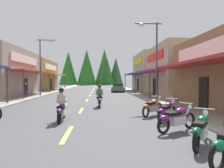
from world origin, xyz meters
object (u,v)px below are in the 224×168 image
at_px(streetlamp_left, 43,59).
at_px(streetlamp_right, 153,51).
at_px(motorcycle_parked_right_2, 177,118).
at_px(rider_cruising_lead, 62,107).
at_px(motorcycle_parked_right_1, 201,129).
at_px(parked_car_curbside, 118,88).
at_px(motorcycle_parked_right_3, 167,111).
at_px(pedestrian_by_shop, 26,89).
at_px(rider_cruising_trailing, 99,98).
at_px(motorcycle_parked_right_4, 153,107).

height_order(streetlamp_left, streetlamp_right, streetlamp_left).
height_order(motorcycle_parked_right_2, rider_cruising_lead, rider_cruising_lead).
relative_size(motorcycle_parked_right_1, parked_car_curbside, 0.41).
bearing_deg(motorcycle_parked_right_2, motorcycle_parked_right_1, -118.66).
bearing_deg(motorcycle_parked_right_1, streetlamp_right, 29.18).
bearing_deg(motorcycle_parked_right_3, pedestrian_by_shop, 79.61).
distance_m(streetlamp_left, streetlamp_right, 13.58).
bearing_deg(rider_cruising_trailing, rider_cruising_lead, 159.97).
distance_m(rider_cruising_lead, parked_car_curbside, 23.88).
xyz_separation_m(motorcycle_parked_right_4, parked_car_curbside, (0.13, 22.27, 0.20)).
bearing_deg(parked_car_curbside, pedestrian_by_shop, 139.89).
bearing_deg(motorcycle_parked_right_4, motorcycle_parked_right_1, -136.29).
distance_m(streetlamp_left, rider_cruising_lead, 15.98).
bearing_deg(rider_cruising_trailing, streetlamp_left, 33.13).
xyz_separation_m(rider_cruising_lead, parked_car_curbside, (4.73, 23.41, 0.03)).
distance_m(motorcycle_parked_right_3, parked_car_curbside, 23.80).
height_order(rider_cruising_lead, parked_car_curbside, rider_cruising_lead).
height_order(streetlamp_left, pedestrian_by_shop, streetlamp_left).
bearing_deg(motorcycle_parked_right_3, streetlamp_left, 71.80).
distance_m(streetlamp_left, parked_car_curbside, 13.29).
bearing_deg(motorcycle_parked_right_1, parked_car_curbside, 36.17).
height_order(streetlamp_left, rider_cruising_lead, streetlamp_left).
distance_m(motorcycle_parked_right_1, rider_cruising_trailing, 9.39).
height_order(motorcycle_parked_right_2, rider_cruising_trailing, rider_cruising_trailing).
bearing_deg(rider_cruising_trailing, motorcycle_parked_right_2, -158.76).
bearing_deg(motorcycle_parked_right_3, motorcycle_parked_right_4, 50.09).
xyz_separation_m(motorcycle_parked_right_4, pedestrian_by_shop, (-10.43, 11.16, 0.46)).
bearing_deg(pedestrian_by_shop, motorcycle_parked_right_3, 123.02).
height_order(motorcycle_parked_right_4, parked_car_curbside, parked_car_curbside).
bearing_deg(streetlamp_left, motorcycle_parked_right_2, -61.12).
distance_m(motorcycle_parked_right_1, parked_car_curbside, 27.34).
distance_m(rider_cruising_lead, rider_cruising_trailing, 5.29).
relative_size(streetlamp_left, motorcycle_parked_right_3, 3.87).
xyz_separation_m(motorcycle_parked_right_1, rider_cruising_trailing, (-2.94, 8.91, 0.17)).
bearing_deg(motorcycle_parked_right_4, streetlamp_left, 76.74).
bearing_deg(streetlamp_left, motorcycle_parked_right_3, -57.62).
xyz_separation_m(streetlamp_right, motorcycle_parked_right_3, (-1.12, -6.93, -3.71)).
height_order(streetlamp_left, motorcycle_parked_right_1, streetlamp_left).
bearing_deg(pedestrian_by_shop, streetlamp_left, -120.18).
bearing_deg(streetlamp_right, motorcycle_parked_right_1, -97.02).
relative_size(motorcycle_parked_right_4, parked_car_curbside, 0.37).
height_order(motorcycle_parked_right_3, rider_cruising_lead, rider_cruising_lead).
distance_m(streetlamp_right, motorcycle_parked_right_2, 9.62).
relative_size(motorcycle_parked_right_2, motorcycle_parked_right_4, 1.14).
xyz_separation_m(streetlamp_right, parked_car_curbside, (-1.28, 16.87, -3.52)).
bearing_deg(rider_cruising_lead, motorcycle_parked_right_1, -131.42).
relative_size(motorcycle_parked_right_2, parked_car_curbside, 0.43).
height_order(streetlamp_right, parked_car_curbside, streetlamp_right).
relative_size(streetlamp_right, rider_cruising_trailing, 3.03).
bearing_deg(pedestrian_by_shop, motorcycle_parked_right_2, 118.63).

